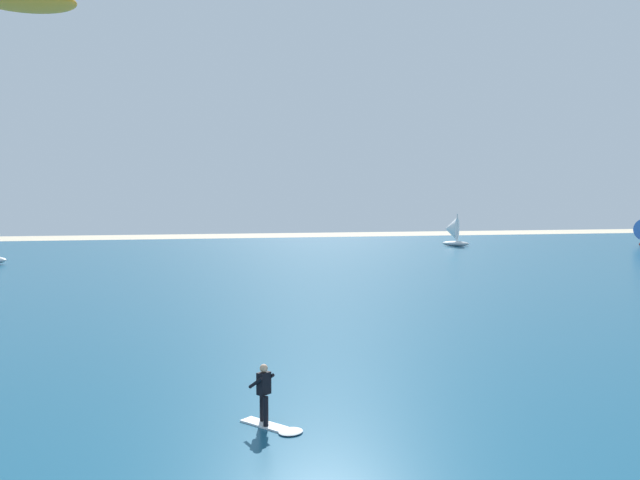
# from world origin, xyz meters

# --- Properties ---
(ocean) EXTENTS (160.00, 90.00, 0.10)m
(ocean) POSITION_xyz_m (0.00, 51.59, 0.05)
(ocean) COLOR navy
(ocean) RESTS_ON ground
(kitesurfer) EXTENTS (1.68, 1.87, 1.67)m
(kitesurfer) POSITION_xyz_m (-2.69, 16.77, 0.70)
(kitesurfer) COLOR white
(kitesurfer) RESTS_ON ocean
(sailboat_mid_left) EXTENTS (3.57, 3.32, 3.97)m
(sailboat_mid_left) POSITION_xyz_m (27.84, 75.82, 1.92)
(sailboat_mid_left) COLOR silver
(sailboat_mid_left) RESTS_ON ocean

